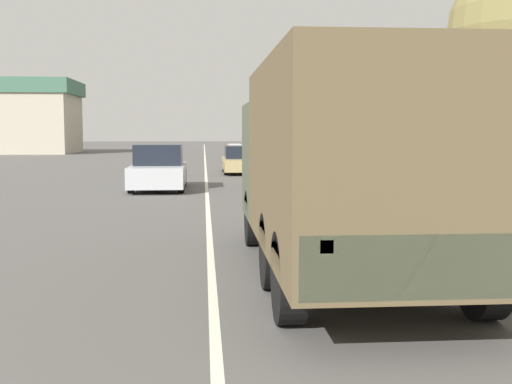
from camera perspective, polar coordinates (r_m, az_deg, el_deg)
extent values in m
plane|color=#565451|center=(38.88, -4.52, 2.36)|extent=(180.00, 180.00, 0.00)
cube|color=silver|center=(38.88, -4.52, 2.36)|extent=(0.12, 120.00, 0.00)
cube|color=beige|center=(39.15, 2.08, 2.48)|extent=(1.80, 120.00, 0.12)
cube|color=olive|center=(39.91, 8.38, 2.41)|extent=(7.00, 120.00, 0.02)
cube|color=#474C38|center=(11.91, 5.03, 2.85)|extent=(2.48, 2.03, 2.05)
cube|color=brown|center=(8.35, 9.24, 3.04)|extent=(2.48, 5.23, 2.45)
cube|color=#474C38|center=(6.01, 15.02, -6.40)|extent=(2.36, 0.10, 0.60)
cube|color=red|center=(5.71, 6.27, -4.82)|extent=(0.12, 0.06, 0.12)
cylinder|color=black|center=(11.77, -0.18, -2.31)|extent=(0.30, 1.02, 1.02)
cylinder|color=black|center=(12.13, 10.16, -2.16)|extent=(0.30, 1.02, 1.02)
cylinder|color=black|center=(7.03, 2.93, -7.62)|extent=(0.30, 1.02, 1.02)
cylinder|color=black|center=(7.63, 19.54, -6.89)|extent=(0.30, 1.02, 1.02)
cylinder|color=black|center=(8.56, 1.54, -5.26)|extent=(0.30, 1.02, 1.02)
cylinder|color=black|center=(9.05, 15.46, -4.86)|extent=(0.30, 1.02, 1.02)
cube|color=#B7BABF|center=(23.26, -8.63, 1.54)|extent=(1.88, 4.49, 0.71)
cube|color=black|center=(23.31, -8.64, 3.31)|extent=(1.65, 2.02, 0.73)
cylinder|color=black|center=(24.77, -10.33, 1.26)|extent=(0.20, 0.64, 0.64)
cylinder|color=black|center=(24.66, -6.45, 1.29)|extent=(0.20, 0.64, 0.64)
cylinder|color=black|center=(21.92, -11.07, 0.71)|extent=(0.20, 0.64, 0.64)
cylinder|color=black|center=(21.80, -6.68, 0.75)|extent=(0.20, 0.64, 0.64)
cube|color=tan|center=(31.84, -1.26, 2.51)|extent=(1.88, 4.60, 0.57)
cube|color=black|center=(31.91, -1.27, 3.58)|extent=(1.65, 2.07, 0.61)
cylinder|color=black|center=(33.28, -2.85, 2.39)|extent=(0.20, 0.64, 0.64)
cylinder|color=black|center=(33.37, 0.03, 2.41)|extent=(0.20, 0.64, 0.64)
cylinder|color=black|center=(30.34, -2.67, 2.10)|extent=(0.20, 0.64, 0.64)
cylinder|color=black|center=(30.44, 0.49, 2.12)|extent=(0.20, 0.64, 0.64)
cube|color=black|center=(18.11, 21.54, 3.34)|extent=(1.79, 2.11, 0.58)
cylinder|color=black|center=(18.00, 18.70, -0.24)|extent=(0.24, 0.76, 0.76)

